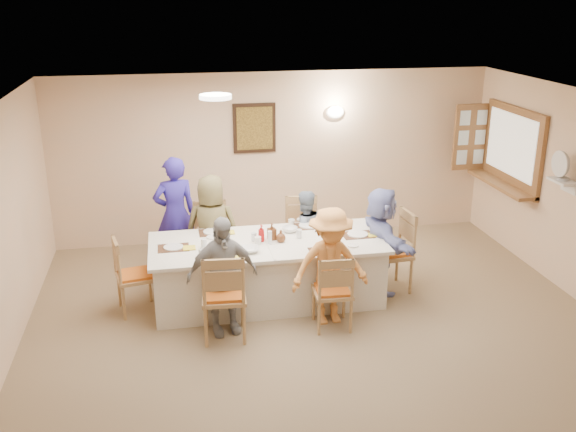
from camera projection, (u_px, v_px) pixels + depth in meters
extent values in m
plane|color=#856D4F|center=(332.00, 353.00, 6.70)|extent=(7.00, 7.00, 0.00)
plane|color=beige|center=(275.00, 157.00, 9.53)|extent=(6.50, 0.00, 6.50)
plane|color=white|center=(338.00, 115.00, 5.87)|extent=(7.00, 7.00, 0.00)
cube|color=black|center=(254.00, 128.00, 9.30)|extent=(0.62, 0.04, 0.72)
cube|color=black|center=(255.00, 128.00, 9.28)|extent=(0.52, 0.02, 0.62)
ellipsoid|color=white|center=(335.00, 112.00, 9.42)|extent=(0.26, 0.09, 0.18)
cylinder|color=white|center=(215.00, 97.00, 7.10)|extent=(0.36, 0.36, 0.05)
cube|color=#946136|center=(513.00, 148.00, 9.00)|extent=(0.06, 1.50, 1.15)
cube|color=#946136|center=(501.00, 184.00, 9.15)|extent=(0.30, 1.50, 0.05)
cube|color=#946136|center=(471.00, 137.00, 9.66)|extent=(0.55, 0.04, 1.00)
cube|color=white|center=(563.00, 181.00, 7.77)|extent=(0.22, 0.36, 0.03)
cube|color=beige|center=(267.00, 271.00, 7.75)|extent=(2.78, 1.18, 0.76)
imported|color=brown|center=(212.00, 229.00, 8.16)|extent=(0.84, 0.67, 1.42)
imported|color=gray|center=(304.00, 233.00, 8.42)|extent=(0.72, 0.65, 1.15)
imported|color=#979797|center=(222.00, 276.00, 6.92)|extent=(0.89, 0.58, 1.34)
imported|color=#F8A24F|center=(330.00, 266.00, 7.13)|extent=(0.94, 0.60, 1.36)
imported|color=#8E9ADB|center=(381.00, 240.00, 7.90)|extent=(1.31, 0.58, 1.35)
imported|color=#3327AD|center=(175.00, 214.00, 8.49)|extent=(0.72, 0.60, 1.56)
cube|color=#472B19|center=(220.00, 259.00, 7.13)|extent=(0.35, 0.26, 0.01)
cylinder|color=white|center=(220.00, 258.00, 7.12)|extent=(0.24, 0.24, 0.02)
cube|color=yellow|center=(236.00, 259.00, 7.11)|extent=(0.14, 0.14, 0.01)
cube|color=#472B19|center=(325.00, 251.00, 7.34)|extent=(0.35, 0.26, 0.01)
cylinder|color=white|center=(325.00, 250.00, 7.34)|extent=(0.25, 0.25, 0.02)
cube|color=yellow|center=(341.00, 251.00, 7.32)|extent=(0.15, 0.15, 0.01)
cube|color=#472B19|center=(214.00, 232.00, 7.90)|extent=(0.36, 0.27, 0.01)
cylinder|color=white|center=(214.00, 232.00, 7.90)|extent=(0.26, 0.26, 0.02)
cube|color=yellow|center=(229.00, 232.00, 7.89)|extent=(0.14, 0.14, 0.01)
cube|color=#472B19|center=(309.00, 226.00, 8.12)|extent=(0.36, 0.27, 0.01)
cylinder|color=white|center=(309.00, 225.00, 8.11)|extent=(0.25, 0.25, 0.02)
cube|color=yellow|center=(323.00, 226.00, 8.10)|extent=(0.14, 0.14, 0.01)
cube|color=#472B19|center=(173.00, 248.00, 7.43)|extent=(0.36, 0.27, 0.01)
cylinder|color=white|center=(173.00, 247.00, 7.42)|extent=(0.23, 0.23, 0.01)
cube|color=yellow|center=(189.00, 248.00, 7.41)|extent=(0.14, 0.14, 0.01)
cube|color=#472B19|center=(358.00, 235.00, 7.82)|extent=(0.37, 0.28, 0.01)
cylinder|color=white|center=(358.00, 234.00, 7.82)|extent=(0.25, 0.25, 0.02)
cube|color=yellow|center=(373.00, 235.00, 7.80)|extent=(0.14, 0.14, 0.01)
imported|color=white|center=(204.00, 253.00, 7.18)|extent=(0.20, 0.20, 0.09)
imported|color=white|center=(291.00, 222.00, 8.14)|extent=(0.12, 0.12, 0.08)
imported|color=white|center=(250.00, 250.00, 7.31)|extent=(0.22, 0.22, 0.05)
imported|color=white|center=(290.00, 229.00, 7.93)|extent=(0.24, 0.24, 0.06)
imported|color=#A70E0E|center=(261.00, 233.00, 7.59)|extent=(0.13, 0.13, 0.21)
imported|color=#583017|center=(272.00, 231.00, 7.65)|extent=(0.12, 0.13, 0.20)
imported|color=#583017|center=(281.00, 236.00, 7.59)|extent=(0.19, 0.19, 0.15)
cylinder|color=silver|center=(254.00, 236.00, 7.62)|extent=(0.06, 0.06, 0.10)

